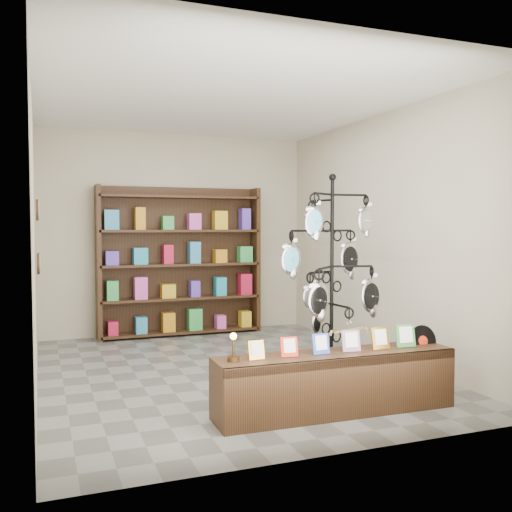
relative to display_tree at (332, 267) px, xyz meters
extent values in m
plane|color=slate|center=(-0.68, 1.14, -1.23)|extent=(5.00, 5.00, 0.00)
plane|color=#BBB296|center=(-0.68, 3.64, 0.27)|extent=(4.00, 0.00, 4.00)
plane|color=#BBB296|center=(-0.68, -1.36, 0.27)|extent=(4.00, 0.00, 4.00)
plane|color=#BBB296|center=(-2.68, 1.14, 0.27)|extent=(0.00, 5.00, 5.00)
plane|color=#BBB296|center=(1.32, 1.14, 0.27)|extent=(0.00, 5.00, 5.00)
plane|color=white|center=(-0.68, 1.14, 1.77)|extent=(5.00, 5.00, 0.00)
cylinder|color=black|center=(0.00, 0.00, -1.21)|extent=(0.53, 0.53, 0.03)
cylinder|color=black|center=(0.00, 0.00, -0.19)|extent=(0.04, 0.04, 2.07)
sphere|color=black|center=(0.00, 0.00, 0.86)|extent=(0.07, 0.07, 0.07)
ellipsoid|color=silver|center=(-0.05, 0.21, -0.58)|extent=(0.11, 0.06, 0.22)
cube|color=tan|center=(0.02, -0.29, -0.57)|extent=(0.38, 0.15, 0.04)
cube|color=black|center=(-0.26, -0.56, -0.96)|extent=(2.16, 0.48, 0.53)
cube|color=gold|center=(-0.99, -0.55, -0.62)|extent=(0.14, 0.05, 0.16)
cube|color=red|center=(-0.70, -0.55, -0.62)|extent=(0.15, 0.05, 0.17)
cube|color=#263FA5|center=(-0.41, -0.56, -0.61)|extent=(0.16, 0.06, 0.18)
cube|color=#E54C33|center=(-0.11, -0.56, -0.61)|extent=(0.17, 0.06, 0.19)
cube|color=gold|center=(0.18, -0.57, -0.60)|extent=(0.18, 0.06, 0.19)
cube|color=#337233|center=(0.44, -0.57, -0.60)|extent=(0.19, 0.06, 0.20)
cylinder|color=black|center=(0.67, -0.53, -0.67)|extent=(0.29, 0.07, 0.29)
cylinder|color=red|center=(0.67, -0.53, -0.67)|extent=(0.10, 0.03, 0.10)
cylinder|color=#3F2912|center=(-1.19, -0.54, -0.68)|extent=(0.10, 0.10, 0.04)
cylinder|color=#3F2912|center=(-1.19, -0.54, -0.59)|extent=(0.02, 0.02, 0.14)
sphere|color=#FFBF59|center=(-1.19, -0.54, -0.49)|extent=(0.05, 0.05, 0.05)
cube|color=black|center=(-0.68, 3.58, -0.13)|extent=(2.40, 0.04, 2.20)
cube|color=black|center=(-1.86, 3.42, -0.13)|extent=(0.06, 0.36, 2.20)
cube|color=black|center=(0.50, 3.42, -0.13)|extent=(0.06, 0.36, 2.20)
cube|color=black|center=(-0.68, 3.42, -1.18)|extent=(2.36, 0.36, 0.04)
cube|color=black|center=(-0.68, 3.42, -0.68)|extent=(2.36, 0.36, 0.03)
cube|color=black|center=(-0.68, 3.42, -0.18)|extent=(2.36, 0.36, 0.04)
cube|color=black|center=(-0.68, 3.42, 0.32)|extent=(2.36, 0.36, 0.04)
cube|color=black|center=(-0.68, 3.42, 0.82)|extent=(2.36, 0.36, 0.04)
cylinder|color=black|center=(-2.65, 1.94, 0.57)|extent=(0.03, 0.24, 0.24)
cylinder|color=black|center=(-2.65, 1.94, -0.03)|extent=(0.03, 0.24, 0.24)
camera|label=1|loc=(-2.64, -4.86, 0.39)|focal=40.00mm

